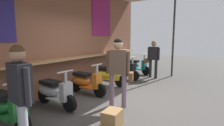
{
  "coord_description": "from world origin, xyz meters",
  "views": [
    {
      "loc": [
        -4.13,
        -2.46,
        1.74
      ],
      "look_at": [
        1.26,
        0.9,
        0.82
      ],
      "focal_mm": 28.62,
      "sensor_mm": 36.0,
      "label": 1
    }
  ],
  "objects_px": {
    "scooter_green": "(5,107)",
    "shopper_passing": "(20,89)",
    "scooter_yellow": "(107,75)",
    "shopper_browsing": "(153,56)",
    "scooter_black": "(122,70)",
    "merchandise_crate": "(112,118)",
    "shopper_with_handbag": "(119,66)",
    "scooter_silver": "(54,91)",
    "scooter_orange": "(85,81)",
    "scooter_teal": "(135,66)"
  },
  "relations": [
    {
      "from": "scooter_green",
      "to": "shopper_passing",
      "type": "xyz_separation_m",
      "value": [
        -0.32,
        -1.1,
        0.62
      ]
    },
    {
      "from": "scooter_yellow",
      "to": "shopper_browsing",
      "type": "relative_size",
      "value": 0.88
    },
    {
      "from": "scooter_black",
      "to": "merchandise_crate",
      "type": "distance_m",
      "value": 4.12
    },
    {
      "from": "shopper_with_handbag",
      "to": "scooter_black",
      "type": "bearing_deg",
      "value": 6.69
    },
    {
      "from": "scooter_silver",
      "to": "scooter_yellow",
      "type": "xyz_separation_m",
      "value": [
        2.42,
        0.0,
        0.0
      ]
    },
    {
      "from": "shopper_with_handbag",
      "to": "scooter_silver",
      "type": "bearing_deg",
      "value": 100.62
    },
    {
      "from": "scooter_yellow",
      "to": "shopper_passing",
      "type": "xyz_separation_m",
      "value": [
        -3.91,
        -1.1,
        0.62
      ]
    },
    {
      "from": "shopper_browsing",
      "to": "shopper_passing",
      "type": "relative_size",
      "value": 0.97
    },
    {
      "from": "shopper_browsing",
      "to": "scooter_silver",
      "type": "bearing_deg",
      "value": -5.49
    },
    {
      "from": "shopper_passing",
      "to": "scooter_silver",
      "type": "bearing_deg",
      "value": -134.64
    },
    {
      "from": "scooter_black",
      "to": "shopper_passing",
      "type": "xyz_separation_m",
      "value": [
        -5.1,
        -1.1,
        0.62
      ]
    },
    {
      "from": "scooter_green",
      "to": "shopper_passing",
      "type": "height_order",
      "value": "shopper_passing"
    },
    {
      "from": "scooter_silver",
      "to": "scooter_black",
      "type": "height_order",
      "value": "same"
    },
    {
      "from": "scooter_orange",
      "to": "scooter_black",
      "type": "distance_m",
      "value": 2.4
    },
    {
      "from": "shopper_with_handbag",
      "to": "shopper_browsing",
      "type": "distance_m",
      "value": 3.66
    },
    {
      "from": "scooter_teal",
      "to": "merchandise_crate",
      "type": "relative_size",
      "value": 3.57
    },
    {
      "from": "scooter_orange",
      "to": "shopper_passing",
      "type": "relative_size",
      "value": 0.86
    },
    {
      "from": "shopper_with_handbag",
      "to": "scooter_green",
      "type": "bearing_deg",
      "value": 124.91
    },
    {
      "from": "scooter_yellow",
      "to": "shopper_with_handbag",
      "type": "relative_size",
      "value": 0.82
    },
    {
      "from": "scooter_black",
      "to": "scooter_teal",
      "type": "relative_size",
      "value": 1.0
    },
    {
      "from": "scooter_teal",
      "to": "merchandise_crate",
      "type": "height_order",
      "value": "scooter_teal"
    },
    {
      "from": "scooter_green",
      "to": "shopper_passing",
      "type": "distance_m",
      "value": 1.3
    },
    {
      "from": "scooter_yellow",
      "to": "merchandise_crate",
      "type": "height_order",
      "value": "scooter_yellow"
    },
    {
      "from": "shopper_passing",
      "to": "shopper_with_handbag",
      "type": "bearing_deg",
      "value": -178.49
    },
    {
      "from": "scooter_black",
      "to": "shopper_browsing",
      "type": "height_order",
      "value": "shopper_browsing"
    },
    {
      "from": "scooter_green",
      "to": "scooter_black",
      "type": "height_order",
      "value": "same"
    },
    {
      "from": "shopper_browsing",
      "to": "shopper_with_handbag",
      "type": "bearing_deg",
      "value": 13.37
    },
    {
      "from": "scooter_green",
      "to": "scooter_teal",
      "type": "height_order",
      "value": "same"
    },
    {
      "from": "scooter_teal",
      "to": "shopper_with_handbag",
      "type": "distance_m",
      "value": 4.33
    },
    {
      "from": "scooter_yellow",
      "to": "shopper_browsing",
      "type": "height_order",
      "value": "shopper_browsing"
    },
    {
      "from": "scooter_orange",
      "to": "shopper_passing",
      "type": "distance_m",
      "value": 2.98
    },
    {
      "from": "scooter_yellow",
      "to": "scooter_green",
      "type": "bearing_deg",
      "value": -90.02
    },
    {
      "from": "shopper_browsing",
      "to": "merchandise_crate",
      "type": "bearing_deg",
      "value": 17.08
    },
    {
      "from": "shopper_with_handbag",
      "to": "scooter_yellow",
      "type": "bearing_deg",
      "value": 21.35
    },
    {
      "from": "scooter_black",
      "to": "scooter_yellow",
      "type": "bearing_deg",
      "value": -86.59
    },
    {
      "from": "scooter_teal",
      "to": "shopper_browsing",
      "type": "bearing_deg",
      "value": -18.68
    },
    {
      "from": "scooter_teal",
      "to": "scooter_yellow",
      "type": "bearing_deg",
      "value": -87.09
    },
    {
      "from": "scooter_yellow",
      "to": "scooter_teal",
      "type": "xyz_separation_m",
      "value": [
        2.45,
        -0.0,
        0.0
      ]
    },
    {
      "from": "scooter_yellow",
      "to": "scooter_black",
      "type": "relative_size",
      "value": 1.0
    },
    {
      "from": "scooter_silver",
      "to": "shopper_with_handbag",
      "type": "bearing_deg",
      "value": 34.26
    },
    {
      "from": "scooter_silver",
      "to": "shopper_with_handbag",
      "type": "xyz_separation_m",
      "value": [
        0.84,
        -1.4,
        0.66
      ]
    },
    {
      "from": "scooter_teal",
      "to": "shopper_browsing",
      "type": "distance_m",
      "value": 1.24
    },
    {
      "from": "scooter_silver",
      "to": "scooter_yellow",
      "type": "relative_size",
      "value": 1.0
    },
    {
      "from": "scooter_yellow",
      "to": "merchandise_crate",
      "type": "relative_size",
      "value": 3.56
    },
    {
      "from": "scooter_black",
      "to": "shopper_with_handbag",
      "type": "distance_m",
      "value": 3.18
    },
    {
      "from": "shopper_with_handbag",
      "to": "shopper_passing",
      "type": "distance_m",
      "value": 2.35
    },
    {
      "from": "scooter_silver",
      "to": "shopper_browsing",
      "type": "bearing_deg",
      "value": 80.61
    },
    {
      "from": "scooter_green",
      "to": "scooter_silver",
      "type": "relative_size",
      "value": 1.0
    },
    {
      "from": "shopper_with_handbag",
      "to": "shopper_passing",
      "type": "relative_size",
      "value": 1.05
    },
    {
      "from": "scooter_orange",
      "to": "scooter_yellow",
      "type": "relative_size",
      "value": 1.0
    }
  ]
}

